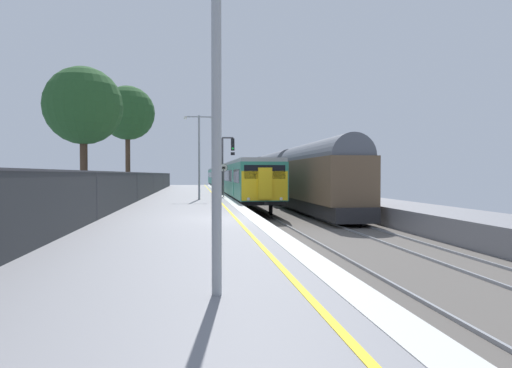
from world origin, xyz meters
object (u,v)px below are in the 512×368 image
(commuter_train_at_platform, at_px, (227,178))
(background_tree_left, at_px, (84,108))
(signal_gantry, at_px, (226,159))
(platform_lamp_mid, at_px, (199,150))
(speed_limit_sign, at_px, (224,176))
(freight_train_adjacent_track, at_px, (276,175))
(platform_lamp_near, at_px, (216,54))
(background_tree_centre, at_px, (129,115))

(commuter_train_at_platform, xyz_separation_m, background_tree_left, (-9.73, -32.42, 3.91))
(signal_gantry, distance_m, platform_lamp_mid, 6.99)
(commuter_train_at_platform, height_order, speed_limit_sign, commuter_train_at_platform)
(freight_train_adjacent_track, height_order, platform_lamp_mid, platform_lamp_mid)
(speed_limit_sign, xyz_separation_m, platform_lamp_near, (-1.85, -27.75, 1.78))
(signal_gantry, height_order, platform_lamp_near, platform_lamp_near)
(platform_lamp_mid, relative_size, background_tree_centre, 0.60)
(freight_train_adjacent_track, bearing_deg, commuter_train_at_platform, 107.56)
(commuter_train_at_platform, bearing_deg, freight_train_adjacent_track, -72.44)
(freight_train_adjacent_track, xyz_separation_m, signal_gantry, (-5.47, -7.45, 1.36))
(background_tree_left, bearing_deg, freight_train_adjacent_track, 55.20)
(speed_limit_sign, xyz_separation_m, platform_lamp_mid, (-1.85, -3.38, 1.73))
(background_tree_centre, bearing_deg, background_tree_left, -90.53)
(freight_train_adjacent_track, xyz_separation_m, platform_lamp_mid, (-7.70, -14.06, 1.71))
(signal_gantry, height_order, speed_limit_sign, signal_gantry)
(platform_lamp_near, relative_size, platform_lamp_mid, 1.02)
(speed_limit_sign, height_order, background_tree_centre, background_tree_centre)
(signal_gantry, height_order, background_tree_left, background_tree_left)
(background_tree_left, bearing_deg, platform_lamp_near, -72.06)
(speed_limit_sign, distance_m, background_tree_left, 12.56)
(platform_lamp_near, distance_m, background_tree_left, 19.69)
(freight_train_adjacent_track, xyz_separation_m, speed_limit_sign, (-5.85, -10.68, -0.02))
(speed_limit_sign, relative_size, platform_lamp_mid, 0.44)
(freight_train_adjacent_track, bearing_deg, platform_lamp_mid, -118.71)
(platform_lamp_near, xyz_separation_m, platform_lamp_mid, (0.00, 24.36, -0.05))
(platform_lamp_mid, relative_size, background_tree_left, 0.77)
(background_tree_centre, bearing_deg, commuter_train_at_platform, 60.34)
(freight_train_adjacent_track, bearing_deg, speed_limit_sign, -118.72)
(commuter_train_at_platform, bearing_deg, signal_gantry, -94.16)
(platform_lamp_mid, bearing_deg, signal_gantry, 71.35)
(background_tree_left, bearing_deg, signal_gantry, 56.12)
(signal_gantry, xyz_separation_m, speed_limit_sign, (-0.38, -3.23, -1.38))
(freight_train_adjacent_track, relative_size, platform_lamp_near, 8.15)
(freight_train_adjacent_track, distance_m, background_tree_centre, 15.15)
(commuter_train_at_platform, distance_m, background_tree_centre, 20.16)
(speed_limit_sign, bearing_deg, commuter_train_at_platform, 85.48)
(freight_train_adjacent_track, height_order, platform_lamp_near, platform_lamp_near)
(freight_train_adjacent_track, bearing_deg, background_tree_centre, -162.91)
(platform_lamp_near, height_order, platform_lamp_mid, platform_lamp_near)
(speed_limit_sign, bearing_deg, background_tree_left, -130.95)
(commuter_train_at_platform, distance_m, signal_gantry, 20.23)
(speed_limit_sign, distance_m, platform_lamp_mid, 4.23)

